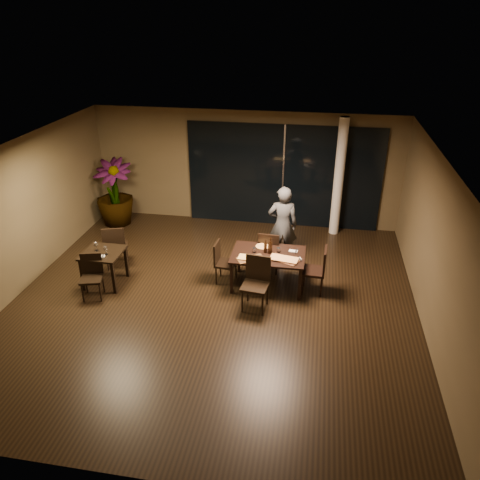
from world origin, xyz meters
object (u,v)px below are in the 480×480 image
object	(u,v)px
side_table	(103,257)
potted_plant	(114,193)
chair_main_left	(222,260)
chair_main_right	(318,268)
main_table	(268,257)
chair_main_far	(269,250)
chair_main_near	(256,280)
bottle_a	(265,246)
diner	(283,225)
bottle_b	(269,247)
bottle_c	(270,245)
chair_side_near	(92,273)
chair_side_far	(115,245)

from	to	relation	value
side_table	potted_plant	distance (m)	3.11
chair_main_left	chair_main_right	distance (m)	2.00
main_table	side_table	distance (m)	3.44
chair_main_far	chair_main_near	size ratio (longest dim) A/B	0.92
potted_plant	bottle_a	distance (m)	4.93
chair_main_near	diner	xyz separation A→B (m)	(0.32, 1.89, 0.32)
side_table	potted_plant	world-z (taller)	potted_plant
diner	bottle_b	world-z (taller)	diner
chair_main_near	bottle_a	world-z (taller)	chair_main_near
chair_main_near	potted_plant	size ratio (longest dim) A/B	0.60
bottle_a	bottle_c	distance (m)	0.10
chair_side_near	main_table	bearing A→B (deg)	1.17
bottle_c	side_table	bearing A→B (deg)	-170.53
diner	bottle_c	size ratio (longest dim) A/B	5.58
chair_main_far	chair_side_far	xyz separation A→B (m)	(-3.39, -0.40, 0.03)
chair_main_near	bottle_c	world-z (taller)	bottle_c
chair_side_near	bottle_c	xyz separation A→B (m)	(3.48, 1.05, 0.41)
chair_side_far	chair_main_far	bearing A→B (deg)	168.67
chair_main_right	main_table	bearing A→B (deg)	-90.89
bottle_b	chair_main_far	bearing A→B (deg)	95.65
side_table	chair_side_near	distance (m)	0.49
potted_plant	bottle_a	bearing A→B (deg)	-28.87
side_table	chair_side_far	world-z (taller)	chair_side_far
main_table	bottle_c	size ratio (longest dim) A/B	4.58
bottle_c	potted_plant	bearing A→B (deg)	151.85
chair_side_near	bottle_a	distance (m)	3.55
chair_main_near	bottle_a	size ratio (longest dim) A/B	3.64
side_table	bottle_a	bearing A→B (deg)	9.48
chair_main_right	bottle_b	size ratio (longest dim) A/B	3.72
potted_plant	chair_side_far	bearing A→B (deg)	-67.08
chair_main_far	bottle_b	distance (m)	0.63
chair_main_left	chair_main_right	bearing A→B (deg)	-88.51
chair_main_right	potted_plant	world-z (taller)	potted_plant
chair_main_near	bottle_c	size ratio (longest dim) A/B	3.24
potted_plant	bottle_c	distance (m)	5.01
chair_main_far	bottle_b	bearing A→B (deg)	99.79
main_table	bottle_a	distance (m)	0.24
main_table	chair_main_near	xyz separation A→B (m)	(-0.13, -0.79, -0.08)
chair_side_far	potted_plant	distance (m)	2.49
main_table	diner	xyz separation A→B (m)	(0.19, 1.10, 0.24)
side_table	chair_main_left	distance (m)	2.48
chair_main_left	side_table	bearing A→B (deg)	105.58
chair_side_far	bottle_c	distance (m)	3.48
chair_main_left	bottle_a	size ratio (longest dim) A/B	3.14
side_table	chair_main_far	xyz separation A→B (m)	(3.36, 1.06, -0.08)
chair_side_near	diner	xyz separation A→B (m)	(3.63, 2.08, 0.41)
chair_main_left	chair_main_far	bearing A→B (deg)	-55.91
main_table	chair_main_left	world-z (taller)	chair_main_left
chair_side_near	chair_main_left	bearing A→B (deg)	7.10
chair_side_far	bottle_a	world-z (taller)	bottle_a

